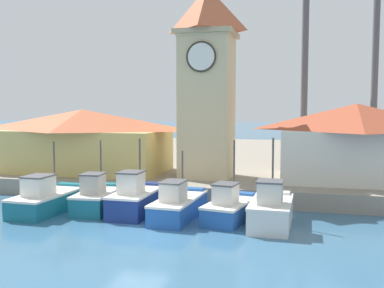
% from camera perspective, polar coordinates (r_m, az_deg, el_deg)
% --- Properties ---
extents(ground_plane, '(300.00, 300.00, 0.00)m').
position_cam_1_polar(ground_plane, '(21.58, -7.01, -11.07)').
color(ground_plane, '#386689').
extents(quay_wharf, '(120.00, 40.00, 1.07)m').
position_cam_1_polar(quay_wharf, '(46.48, 5.06, -1.84)').
color(quay_wharf, gray).
rests_on(quay_wharf, ground).
extents(fishing_boat_far_left, '(2.26, 5.26, 3.90)m').
position_cam_1_polar(fishing_boat_far_left, '(26.50, -17.86, -6.67)').
color(fishing_boat_far_left, '#196B7F').
rests_on(fishing_boat_far_left, ground).
extents(fishing_boat_left_outer, '(2.22, 4.34, 3.97)m').
position_cam_1_polar(fishing_boat_left_outer, '(26.01, -11.89, -6.69)').
color(fishing_boat_left_outer, '#196B7F').
rests_on(fishing_boat_left_outer, ground).
extents(fishing_boat_left_inner, '(2.05, 4.53, 4.11)m').
position_cam_1_polar(fishing_boat_left_inner, '(24.96, -7.12, -6.93)').
color(fishing_boat_left_inner, navy).
rests_on(fishing_boat_left_inner, ground).
extents(fishing_boat_mid_left, '(2.01, 5.09, 3.52)m').
position_cam_1_polar(fishing_boat_mid_left, '(23.84, -1.74, -7.73)').
color(fishing_boat_mid_left, '#2356A8').
rests_on(fishing_boat_mid_left, ground).
extents(fishing_boat_center, '(2.48, 4.49, 4.14)m').
position_cam_1_polar(fishing_boat_center, '(23.46, 4.84, -8.02)').
color(fishing_boat_center, '#2356A8').
rests_on(fishing_boat_center, ground).
extents(fishing_boat_mid_right, '(2.07, 4.31, 4.33)m').
position_cam_1_polar(fishing_boat_mid_right, '(22.57, 10.01, -8.25)').
color(fishing_boat_mid_right, silver).
rests_on(fishing_boat_mid_right, ground).
extents(clock_tower, '(3.83, 3.83, 14.30)m').
position_cam_1_polar(clock_tower, '(30.41, 1.94, 8.38)').
color(clock_tower, beige).
rests_on(clock_tower, quay_wharf).
extents(warehouse_left, '(12.61, 6.39, 4.59)m').
position_cam_1_polar(warehouse_left, '(34.29, -13.70, 0.53)').
color(warehouse_left, tan).
rests_on(warehouse_left, quay_wharf).
extents(warehouse_right, '(9.62, 6.96, 5.00)m').
position_cam_1_polar(warehouse_right, '(31.02, 20.11, 0.33)').
color(warehouse_right, silver).
rests_on(warehouse_right, quay_wharf).
extents(port_crane_near, '(5.21, 9.45, 20.02)m').
position_cam_1_polar(port_crane_near, '(39.05, 13.88, 8.54)').
color(port_crane_near, '#353539').
rests_on(port_crane_near, quay_wharf).
extents(port_crane_far, '(3.80, 8.24, 19.15)m').
position_cam_1_polar(port_crane_far, '(41.45, 22.07, 8.09)').
color(port_crane_far, '#353539').
rests_on(port_crane_far, quay_wharf).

